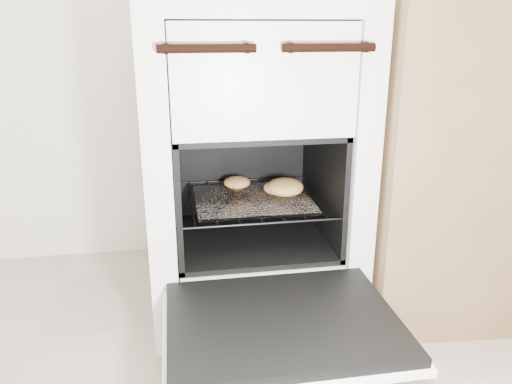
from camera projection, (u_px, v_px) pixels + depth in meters
stove at (248, 162)px, 1.43m from camera, size 0.56×0.62×0.86m
oven_door at (282, 324)px, 1.06m from camera, size 0.50×0.39×0.04m
oven_rack at (252, 199)px, 1.40m from camera, size 0.41×0.39×0.01m
foil_sheet at (253, 199)px, 1.38m from camera, size 0.32×0.28×0.01m
baked_rolls at (273, 186)px, 1.41m from camera, size 0.24×0.21×0.05m
counter at (506, 146)px, 1.47m from camera, size 0.95×0.67×0.90m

